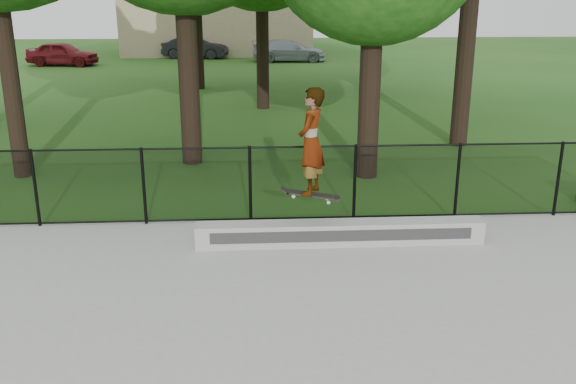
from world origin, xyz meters
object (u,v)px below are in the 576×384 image
car_c (289,51)px  car_a (62,54)px  skater_airborne (311,143)px  grind_ledge (340,233)px  car_b (195,47)px

car_c → car_a: bearing=94.4°
skater_airborne → grind_ledge: bearing=4.1°
grind_ledge → car_c: bearing=88.4°
car_c → skater_airborne: size_ratio=2.02×
grind_ledge → car_b: (-4.90, 30.22, 0.39)m
skater_airborne → car_b: bearing=98.2°
car_a → skater_airborne: skater_airborne is taller
car_b → skater_airborne: skater_airborne is taller
car_b → car_c: bearing=-99.7°
car_a → car_c: 12.90m
car_b → skater_airborne: 30.60m
grind_ledge → car_a: 29.50m
grind_ledge → skater_airborne: 1.72m
grind_ledge → car_b: bearing=99.2°
car_a → car_c: (12.84, 1.25, -0.04)m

